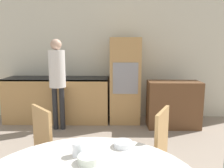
{
  "coord_description": "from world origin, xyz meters",
  "views": [
    {
      "loc": [
        -0.01,
        0.36,
        1.52
      ],
      "look_at": [
        -0.06,
        2.94,
        1.09
      ],
      "focal_mm": 35.0,
      "sensor_mm": 36.0,
      "label": 1
    }
  ],
  "objects_px": {
    "chair_far_left": "(34,154)",
    "cup": "(78,149)",
    "person_standing": "(57,74)",
    "bowl_far": "(89,159)",
    "sideboard": "(173,104)",
    "bowl_centre": "(123,144)",
    "chair_far_right": "(152,152)",
    "oven_unit": "(125,80)"
  },
  "relations": [
    {
      "from": "person_standing",
      "to": "oven_unit",
      "type": "bearing_deg",
      "value": 21.6
    },
    {
      "from": "person_standing",
      "to": "bowl_centre",
      "type": "bearing_deg",
      "value": -63.63
    },
    {
      "from": "sideboard",
      "to": "chair_far_left",
      "type": "distance_m",
      "value": 2.87
    },
    {
      "from": "sideboard",
      "to": "chair_far_right",
      "type": "bearing_deg",
      "value": -109.64
    },
    {
      "from": "cup",
      "to": "sideboard",
      "type": "bearing_deg",
      "value": 61.86
    },
    {
      "from": "person_standing",
      "to": "bowl_far",
      "type": "bearing_deg",
      "value": -70.75
    },
    {
      "from": "sideboard",
      "to": "bowl_far",
      "type": "xyz_separation_m",
      "value": [
        -1.29,
        -2.68,
        0.32
      ]
    },
    {
      "from": "person_standing",
      "to": "cup",
      "type": "distance_m",
      "value": 2.56
    },
    {
      "from": "chair_far_left",
      "to": "cup",
      "type": "distance_m",
      "value": 0.69
    },
    {
      "from": "cup",
      "to": "bowl_far",
      "type": "distance_m",
      "value": 0.14
    },
    {
      "from": "sideboard",
      "to": "chair_far_right",
      "type": "xyz_separation_m",
      "value": [
        -0.76,
        -2.13,
        0.09
      ]
    },
    {
      "from": "person_standing",
      "to": "chair_far_left",
      "type": "bearing_deg",
      "value": -81.62
    },
    {
      "from": "sideboard",
      "to": "cup",
      "type": "height_order",
      "value": "sideboard"
    },
    {
      "from": "sideboard",
      "to": "bowl_centre",
      "type": "xyz_separation_m",
      "value": [
        -1.04,
        -2.43,
        0.31
      ]
    },
    {
      "from": "sideboard",
      "to": "cup",
      "type": "xyz_separation_m",
      "value": [
        -1.38,
        -2.58,
        0.34
      ]
    },
    {
      "from": "sideboard",
      "to": "bowl_centre",
      "type": "height_order",
      "value": "sideboard"
    },
    {
      "from": "sideboard",
      "to": "cup",
      "type": "bearing_deg",
      "value": -118.14
    },
    {
      "from": "person_standing",
      "to": "chair_far_right",
      "type": "bearing_deg",
      "value": -54.42
    },
    {
      "from": "oven_unit",
      "to": "person_standing",
      "type": "bearing_deg",
      "value": -158.4
    },
    {
      "from": "bowl_far",
      "to": "cup",
      "type": "bearing_deg",
      "value": 133.8
    },
    {
      "from": "sideboard",
      "to": "bowl_far",
      "type": "relative_size",
      "value": 6.32
    },
    {
      "from": "chair_far_right",
      "to": "oven_unit",
      "type": "bearing_deg",
      "value": -149.91
    },
    {
      "from": "oven_unit",
      "to": "chair_far_left",
      "type": "height_order",
      "value": "oven_unit"
    },
    {
      "from": "oven_unit",
      "to": "bowl_centre",
      "type": "xyz_separation_m",
      "value": [
        -0.12,
        -2.76,
        -0.1
      ]
    },
    {
      "from": "chair_far_left",
      "to": "bowl_centre",
      "type": "height_order",
      "value": "chair_far_left"
    },
    {
      "from": "person_standing",
      "to": "bowl_far",
      "type": "xyz_separation_m",
      "value": [
        0.88,
        -2.52,
        -0.28
      ]
    },
    {
      "from": "oven_unit",
      "to": "bowl_centre",
      "type": "height_order",
      "value": "oven_unit"
    },
    {
      "from": "cup",
      "to": "bowl_far",
      "type": "bearing_deg",
      "value": -46.2
    },
    {
      "from": "person_standing",
      "to": "bowl_centre",
      "type": "height_order",
      "value": "person_standing"
    },
    {
      "from": "cup",
      "to": "chair_far_right",
      "type": "bearing_deg",
      "value": 36.13
    },
    {
      "from": "chair_far_left",
      "to": "cup",
      "type": "relative_size",
      "value": 9.71
    },
    {
      "from": "sideboard",
      "to": "person_standing",
      "type": "xyz_separation_m",
      "value": [
        -2.17,
        -0.16,
        0.6
      ]
    },
    {
      "from": "oven_unit",
      "to": "person_standing",
      "type": "height_order",
      "value": "oven_unit"
    },
    {
      "from": "chair_far_right",
      "to": "cup",
      "type": "height_order",
      "value": "chair_far_right"
    },
    {
      "from": "chair_far_left",
      "to": "chair_far_right",
      "type": "distance_m",
      "value": 1.11
    },
    {
      "from": "chair_far_right",
      "to": "chair_far_left",
      "type": "bearing_deg",
      "value": -61.35
    },
    {
      "from": "sideboard",
      "to": "chair_far_left",
      "type": "bearing_deg",
      "value": -130.73
    },
    {
      "from": "chair_far_left",
      "to": "bowl_centre",
      "type": "relative_size",
      "value": 6.5
    },
    {
      "from": "oven_unit",
      "to": "chair_far_right",
      "type": "distance_m",
      "value": 2.48
    },
    {
      "from": "oven_unit",
      "to": "cup",
      "type": "distance_m",
      "value": 2.95
    },
    {
      "from": "oven_unit",
      "to": "person_standing",
      "type": "xyz_separation_m",
      "value": [
        -1.25,
        -0.49,
        0.19
      ]
    },
    {
      "from": "chair_far_right",
      "to": "bowl_far",
      "type": "bearing_deg",
      "value": -17.4
    }
  ]
}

